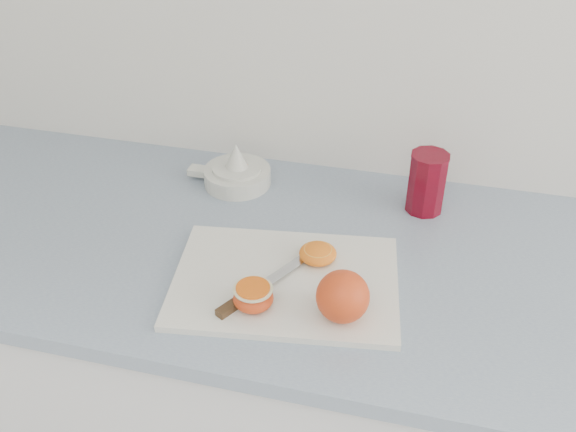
{
  "coord_description": "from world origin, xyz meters",
  "views": [
    {
      "loc": [
        0.05,
        0.8,
        1.61
      ],
      "look_at": [
        -0.17,
        1.7,
        0.96
      ],
      "focal_mm": 40.0,
      "sensor_mm": 36.0,
      "label": 1
    }
  ],
  "objects_px": {
    "counter": "(327,412)",
    "red_tumbler": "(426,185)",
    "half_orange": "(253,297)",
    "citrus_juicer": "(236,173)",
    "cutting_board": "(285,281)"
  },
  "relations": [
    {
      "from": "cutting_board",
      "to": "citrus_juicer",
      "type": "relative_size",
      "value": 2.13
    },
    {
      "from": "cutting_board",
      "to": "half_orange",
      "type": "relative_size",
      "value": 5.84
    },
    {
      "from": "counter",
      "to": "citrus_juicer",
      "type": "bearing_deg",
      "value": 143.32
    },
    {
      "from": "half_orange",
      "to": "red_tumbler",
      "type": "bearing_deg",
      "value": 56.47
    },
    {
      "from": "half_orange",
      "to": "red_tumbler",
      "type": "relative_size",
      "value": 0.52
    },
    {
      "from": "citrus_juicer",
      "to": "red_tumbler",
      "type": "relative_size",
      "value": 1.44
    },
    {
      "from": "red_tumbler",
      "to": "half_orange",
      "type": "bearing_deg",
      "value": -123.53
    },
    {
      "from": "red_tumbler",
      "to": "counter",
      "type": "bearing_deg",
      "value": -128.04
    },
    {
      "from": "citrus_juicer",
      "to": "cutting_board",
      "type": "bearing_deg",
      "value": -58.12
    },
    {
      "from": "counter",
      "to": "half_orange",
      "type": "relative_size",
      "value": 40.72
    },
    {
      "from": "half_orange",
      "to": "citrus_juicer",
      "type": "xyz_separation_m",
      "value": [
        -0.15,
        0.37,
        -0.01
      ]
    },
    {
      "from": "cutting_board",
      "to": "red_tumbler",
      "type": "relative_size",
      "value": 3.06
    },
    {
      "from": "citrus_juicer",
      "to": "half_orange",
      "type": "bearing_deg",
      "value": -68.15
    },
    {
      "from": "counter",
      "to": "red_tumbler",
      "type": "relative_size",
      "value": 21.33
    },
    {
      "from": "counter",
      "to": "half_orange",
      "type": "height_order",
      "value": "half_orange"
    }
  ]
}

